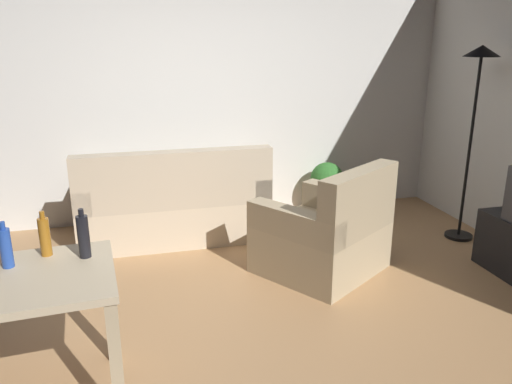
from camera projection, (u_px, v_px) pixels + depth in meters
The scene contains 9 objects.
ground_plane at pixel (260, 315), 3.59m from camera, with size 5.20×4.40×0.02m, color tan.
wall_rear at pixel (206, 90), 5.22m from camera, with size 5.20×0.10×2.70m, color silver.
couch at pixel (174, 207), 4.86m from camera, with size 1.76×0.84×0.92m.
torchiere_lamp at pixel (477, 91), 4.53m from camera, with size 0.32×0.32×1.81m.
potted_plant at pixel (327, 184), 5.55m from camera, with size 0.36×0.36×0.57m.
armchair at pixel (327, 235), 4.16m from camera, with size 1.22×1.20×0.92m.
bottle_blue at pixel (6, 247), 2.56m from camera, with size 0.06×0.06×0.25m.
bottle_amber at pixel (45, 236), 2.70m from camera, with size 0.06×0.06×0.25m.
bottle_dark at pixel (83, 236), 2.67m from camera, with size 0.06×0.06×0.27m.
Camera 1 is at (-0.81, -3.06, 1.90)m, focal length 35.52 mm.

